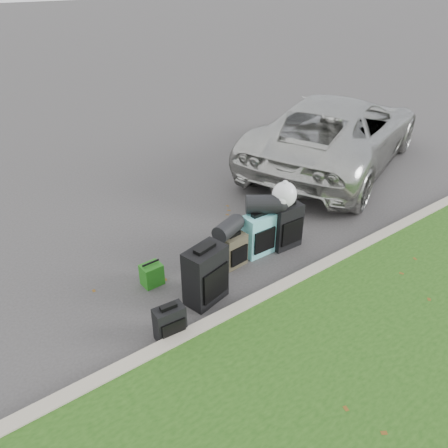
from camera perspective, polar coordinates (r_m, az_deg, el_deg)
ground at (r=6.64m, az=1.73°, el=-4.54°), size 120.00×120.00×0.00m
curb at (r=6.00m, az=7.70°, el=-8.33°), size 120.00×0.18×0.15m
suv at (r=9.92m, az=14.52°, el=11.66°), size 5.99×4.35×1.51m
suitcase_small_black at (r=5.27m, az=-7.09°, el=-12.73°), size 0.37×0.23×0.45m
suitcase_large_black_left at (r=5.65m, az=-2.44°, el=-6.70°), size 0.61×0.45×0.79m
suitcase_olive at (r=6.37m, az=1.25°, el=-3.46°), size 0.38×0.26×0.51m
suitcase_teal at (r=6.61m, az=4.52°, el=-1.36°), size 0.47×0.28×0.66m
suitcase_large_black_right at (r=6.82m, az=8.05°, el=-0.23°), size 0.49×0.31×0.72m
tote_green at (r=6.13m, az=-9.41°, el=-6.53°), size 0.28×0.23×0.31m
tote_navy at (r=6.37m, az=-2.13°, el=-4.43°), size 0.36×0.32×0.33m
duffel_left at (r=6.16m, az=0.53°, el=-0.58°), size 0.52×0.39×0.25m
duffel_right at (r=6.45m, az=5.10°, el=2.60°), size 0.57×0.52×0.28m
trash_bag at (r=6.53m, az=7.88°, el=3.81°), size 0.38×0.38×0.38m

